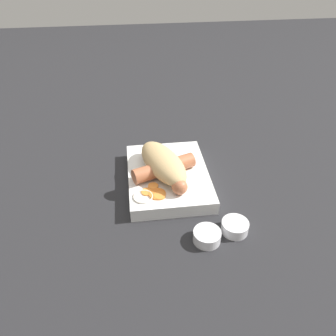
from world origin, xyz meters
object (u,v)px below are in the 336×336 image
Objects in this scene: bread_roll at (163,163)px; sausage at (164,168)px; condiment_cup_far at (235,227)px; food_tray at (168,177)px; condiment_cup_near at (207,237)px.

sausage is (-0.01, -0.00, -0.01)m from bread_roll.
food_tray is at bearing 33.28° from condiment_cup_far.
bread_roll is at bearing 18.75° from condiment_cup_near.
food_tray is 0.20m from condiment_cup_far.
bread_roll is 1.09× the size of sausage.
sausage reaches higher than food_tray.
food_tray reaches higher than condiment_cup_far.
condiment_cup_near is 0.06m from condiment_cup_far.
food_tray is 1.40× the size of sausage.
condiment_cup_far is (-0.17, -0.12, -0.05)m from bread_roll.
food_tray is 4.50× the size of condiment_cup_far.
sausage is at bearing -170.15° from bread_roll.
food_tray is at bearing -82.94° from bread_roll.
sausage is 3.22× the size of condiment_cup_far.
food_tray is 1.28× the size of bread_roll.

